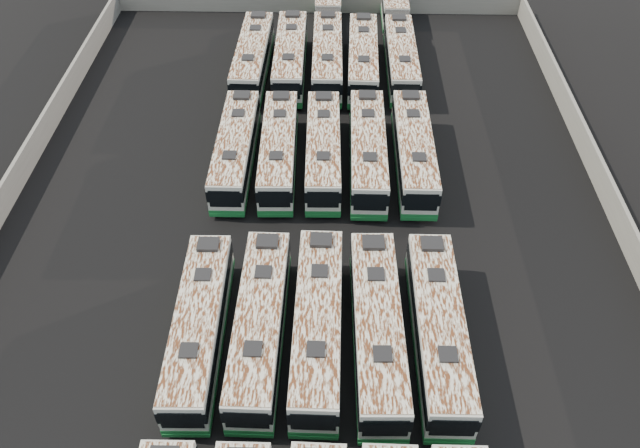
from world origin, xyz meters
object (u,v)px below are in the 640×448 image
(bus_back_left, at_px, (290,57))
(bus_midback_far_right, at_px, (414,151))
(bus_midback_right, at_px, (368,151))
(bus_back_far_right, at_px, (399,41))
(bus_midfront_far_left, at_px, (200,326))
(bus_midback_center, at_px, (323,150))
(bus_midfront_center, at_px, (318,324))
(bus_midfront_far_right, at_px, (438,329))
(bus_back_far_left, at_px, (253,58))
(bus_midback_far_left, at_px, (236,149))
(bus_midback_left, at_px, (279,150))
(bus_midfront_left, at_px, (260,325))
(bus_back_center, at_px, (328,39))
(bus_back_right, at_px, (363,59))
(bus_midfront_right, at_px, (377,328))

(bus_back_left, bearing_deg, bus_midback_far_right, -53.93)
(bus_midback_right, bearing_deg, bus_back_far_right, 78.85)
(bus_midfront_far_left, xyz_separation_m, bus_midback_center, (6.97, 17.12, -0.00))
(bus_midfront_far_left, bearing_deg, bus_midfront_center, 1.11)
(bus_midfront_far_right, bearing_deg, bus_back_far_right, 89.90)
(bus_midfront_far_right, height_order, bus_back_far_left, bus_back_far_left)
(bus_midback_far_left, relative_size, bus_midback_left, 1.00)
(bus_midback_center, xyz_separation_m, bus_midback_far_right, (7.08, -0.01, 0.05))
(bus_midfront_left, distance_m, bus_midback_center, 17.28)
(bus_midback_left, xyz_separation_m, bus_back_center, (3.59, 17.70, 0.07))
(bus_midfront_left, xyz_separation_m, bus_midfront_far_right, (10.47, -0.10, 0.03))
(bus_midfront_far_left, distance_m, bus_midback_far_left, 17.04)
(bus_back_far_left, relative_size, bus_back_far_right, 0.67)
(bus_midfront_far_right, xyz_separation_m, bus_midback_center, (-7.06, 17.04, -0.06))
(bus_midback_far_left, distance_m, bus_back_center, 19.05)
(bus_midfront_center, relative_size, bus_back_right, 1.01)
(bus_back_far_right, bearing_deg, bus_midfront_far_left, -111.88)
(bus_midfront_far_left, height_order, bus_back_center, bus_back_center)
(bus_back_far_left, bearing_deg, bus_midfront_center, -76.17)
(bus_back_left, bearing_deg, bus_midback_center, -76.91)
(bus_midback_left, relative_size, bus_back_far_right, 0.64)
(bus_midfront_left, xyz_separation_m, bus_back_center, (3.50, 34.59, 0.04))
(bus_midfront_center, distance_m, bus_back_far_left, 31.62)
(bus_midfront_center, xyz_separation_m, bus_midback_far_right, (7.08, 16.87, -0.01))
(bus_midfront_center, bearing_deg, bus_back_left, 97.00)
(bus_midback_left, distance_m, bus_back_left, 14.21)
(bus_midback_left, bearing_deg, bus_midfront_left, -90.87)
(bus_midfront_center, distance_m, bus_midfront_far_right, 7.06)
(bus_midfront_left, distance_m, bus_midback_far_left, 17.21)
(bus_midback_center, relative_size, bus_back_left, 0.96)
(bus_midfront_far_right, bearing_deg, bus_midfront_left, 179.40)
(bus_midfront_far_left, height_order, bus_midfront_center, bus_midfront_center)
(bus_midfront_far_right, xyz_separation_m, bus_midback_far_right, (0.02, 17.03, -0.01))
(bus_midfront_left, height_order, bus_midback_left, bus_midfront_left)
(bus_midback_far_right, bearing_deg, bus_midfront_far_right, -89.75)
(bus_midfront_left, height_order, bus_back_far_right, bus_midfront_left)
(bus_back_far_left, bearing_deg, bus_midback_center, -62.45)
(bus_midback_center, bearing_deg, bus_midback_far_right, -0.95)
(bus_back_right, xyz_separation_m, bus_back_far_right, (3.64, 3.52, -0.04))
(bus_midfront_left, bearing_deg, bus_midfront_far_right, 0.32)
(bus_midfront_right, bearing_deg, bus_back_left, 101.22)
(bus_midfront_right, relative_size, bus_midback_far_right, 1.02)
(bus_midfront_left, relative_size, bus_midfront_center, 0.98)
(bus_midback_right, bearing_deg, bus_midfront_right, -89.53)
(bus_midback_center, bearing_deg, bus_midfront_left, -102.24)
(bus_back_left, relative_size, bus_back_center, 0.65)
(bus_midback_far_left, bearing_deg, bus_back_far_right, 51.71)
(bus_midfront_center, xyz_separation_m, bus_midfront_far_right, (7.06, -0.16, -0.00))
(bus_midfront_center, xyz_separation_m, bus_midback_left, (-3.50, 16.83, -0.06))
(bus_midfront_left, xyz_separation_m, bus_back_left, (0.02, 31.10, 0.05))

